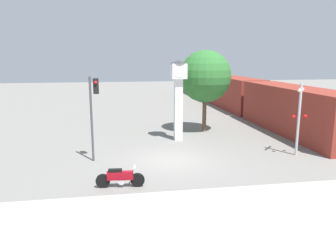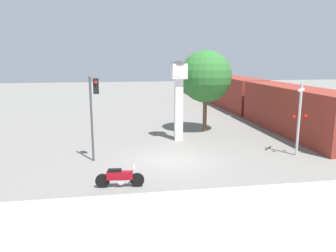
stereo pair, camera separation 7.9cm
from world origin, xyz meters
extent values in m
plane|color=slate|center=(0.00, 0.00, 0.00)|extent=(120.00, 120.00, 0.00)
cube|color=#9E998E|center=(0.00, -7.37, 0.05)|extent=(36.00, 6.00, 0.10)
cylinder|color=black|center=(-2.14, -3.43, 0.31)|extent=(0.62, 0.16, 0.61)
cylinder|color=black|center=(-3.61, -3.30, 0.31)|extent=(0.62, 0.16, 0.61)
cube|color=maroon|center=(-2.87, -3.37, 0.53)|extent=(1.14, 0.32, 0.37)
cube|color=black|center=(-3.08, -3.35, 0.77)|extent=(0.59, 0.29, 0.10)
cylinder|color=silver|center=(-2.82, -3.37, 0.28)|extent=(0.30, 0.23, 0.29)
cube|color=silver|center=(-2.25, -3.42, 0.90)|extent=(0.10, 0.45, 0.04)
cube|color=white|center=(1.21, 4.40, 2.06)|extent=(0.51, 0.51, 4.12)
cube|color=white|center=(1.21, 4.40, 4.61)|extent=(0.98, 0.98, 0.98)
cylinder|color=white|center=(1.21, 3.90, 4.61)|extent=(0.78, 0.02, 0.78)
cone|color=#333338|center=(1.21, 4.40, 5.20)|extent=(1.17, 1.17, 0.20)
cube|color=maroon|center=(10.02, 4.93, 1.70)|extent=(2.80, 12.46, 3.40)
cube|color=maroon|center=(10.02, 17.99, 1.70)|extent=(2.80, 12.46, 3.40)
cube|color=olive|center=(10.02, 31.05, 1.70)|extent=(2.80, 12.46, 3.40)
cylinder|color=#47474C|center=(-4.21, 0.61, 2.26)|extent=(0.12, 0.12, 4.53)
cube|color=black|center=(-3.91, 0.61, 4.03)|extent=(0.28, 0.24, 0.80)
sphere|color=red|center=(-3.91, 0.46, 4.23)|extent=(0.16, 0.16, 0.16)
cylinder|color=#B7B7BC|center=(7.18, -0.22, 2.04)|extent=(0.14, 0.14, 4.09)
cube|color=white|center=(7.18, -0.22, 3.74)|extent=(0.82, 0.82, 0.14)
sphere|color=red|center=(6.83, -0.27, 2.25)|extent=(0.20, 0.20, 0.20)
sphere|color=red|center=(7.53, -0.27, 2.25)|extent=(0.20, 0.20, 0.20)
cylinder|color=brown|center=(3.67, 6.66, 1.30)|extent=(0.30, 0.30, 2.60)
sphere|color=#2D6B2D|center=(3.67, 6.66, 4.12)|extent=(3.82, 3.82, 3.82)
camera|label=1|loc=(-3.06, -16.78, 5.47)|focal=35.00mm
camera|label=2|loc=(-2.98, -16.80, 5.47)|focal=35.00mm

